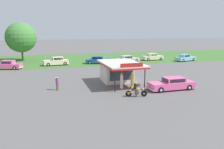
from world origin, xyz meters
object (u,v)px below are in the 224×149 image
Objects in this scene: gas_pump_offside at (132,81)px; motorcycle_with_rider at (136,91)px; parked_car_back_row_left at (185,58)px; parked_car_back_row_far_right at (98,60)px; parked_car_back_row_centre_left at (56,61)px; parked_car_back_row_far_left at (153,57)px; gas_pump_nearside at (122,82)px; bystander_chatting_near_pumps at (135,68)px; featured_classic_sedan at (172,84)px; bystander_admiring_sedan at (57,83)px; parked_car_back_row_centre_right at (7,65)px; parked_car_second_row_spare at (127,59)px.

gas_pump_offside is 0.88× the size of motorcycle_with_rider.
parked_car_back_row_left reaches higher than parked_car_back_row_far_right.
parked_car_back_row_centre_left is 21.81m from parked_car_back_row_far_left.
parked_car_back_row_far_left is (13.97, 21.86, -0.18)m from gas_pump_offside.
gas_pump_nearside is 9.38m from bystander_chatting_near_pumps.
parked_car_back_row_far_right is (-3.55, 22.26, 0.02)m from featured_classic_sedan.
parked_car_back_row_centre_left reaches higher than motorcycle_with_rider.
bystander_chatting_near_pumps reaches higher than bystander_admiring_sedan.
parked_car_back_row_centre_right reaches higher than parked_car_second_row_spare.
parked_car_second_row_spare is 12.74m from bystander_chatting_near_pumps.
parked_car_back_row_far_left is 30.28m from bystander_admiring_sedan.
parked_car_back_row_centre_left is (-7.81, 20.65, -0.16)m from gas_pump_offside.
parked_car_back_row_far_left reaches higher than parked_car_second_row_spare.
parked_car_back_row_far_left is (15.30, 21.86, -0.18)m from gas_pump_nearside.
parked_car_back_row_far_left is (-6.37, 3.46, 0.03)m from parked_car_back_row_left.
gas_pump_offside reaches higher than gas_pump_nearside.
bystander_chatting_near_pumps is (-10.33, -13.91, 0.21)m from parked_car_back_row_far_left.
parked_car_back_row_left reaches higher than featured_classic_sedan.
featured_classic_sedan is at bearing -86.88° from bystander_chatting_near_pumps.
parked_car_second_row_spare is at bearing 67.39° from gas_pump_nearside.
parked_car_back_row_centre_right is at bearing -173.73° from parked_car_back_row_far_left.
featured_classic_sedan is 3.67× the size of bystander_admiring_sedan.
bystander_chatting_near_pumps is at bearing -105.70° from parked_car_second_row_spare.
featured_classic_sedan is 22.35m from parked_car_second_row_spare.
parked_car_back_row_far_right is (0.63, 20.31, -0.20)m from gas_pump_offside.
gas_pump_offside is 27.42m from parked_car_back_row_left.
bystander_admiring_sedan is (-22.55, -20.20, 0.10)m from parked_car_back_row_far_left.
parked_car_back_row_far_right is at bearing 103.70° from bystander_chatting_near_pumps.
parked_car_back_row_centre_right is 8.86m from parked_car_back_row_centre_left.
featured_classic_sedan is at bearing -97.47° from parked_car_second_row_spare.
parked_car_back_row_centre_left reaches higher than parked_car_back_row_left.
motorcycle_with_rider is 0.44× the size of parked_car_back_row_far_left.
parked_car_back_row_centre_right is 3.45× the size of bystander_admiring_sedan.
featured_classic_sedan is at bearing -128.45° from parked_car_back_row_left.
parked_car_back_row_left is at bearing 45.61° from motorcycle_with_rider.
bystander_chatting_near_pumps reaches higher than parked_car_back_row_far_right.
parked_car_back_row_far_left is at bearing 59.43° from motorcycle_with_rider.
gas_pump_offside is 0.38× the size of parked_car_back_row_left.
parked_car_second_row_spare is 1.09× the size of parked_car_back_row_centre_left.
parked_car_back_row_centre_left is at bearing 177.70° from parked_car_back_row_far_right.
parked_car_back_row_centre_right is 3.05× the size of bystander_chatting_near_pumps.
gas_pump_offside reaches higher than motorcycle_with_rider.
gas_pump_nearside is 1.13× the size of bystander_chatting_near_pumps.
parked_car_back_row_left is at bearing 40.34° from gas_pump_nearside.
parked_car_back_row_centre_left reaches higher than parked_car_second_row_spare.
parked_car_back_row_centre_left is at bearing 110.71° from gas_pump_offside.
gas_pump_nearside is 7.44m from bystander_admiring_sedan.
featured_classic_sedan is at bearing -62.06° from parked_car_back_row_centre_left.
parked_car_second_row_spare is (23.49, 1.69, -0.03)m from parked_car_back_row_centre_right.
parked_car_back_row_left is at bearing 30.06° from bystander_admiring_sedan.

